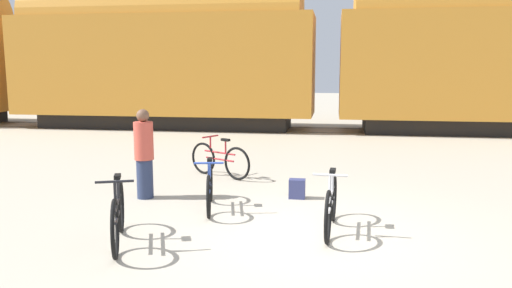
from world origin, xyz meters
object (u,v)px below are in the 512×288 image
at_px(bicycle_blue, 210,188).
at_px(bicycle_maroon, 220,160).
at_px(freight_train, 327,49).
at_px(backpack, 297,189).
at_px(person_in_red, 144,154).
at_px(bicycle_black, 118,215).
at_px(bicycle_silver, 331,205).

distance_m(bicycle_blue, bicycle_maroon, 2.41).
bearing_deg(bicycle_blue, freight_train, 81.18).
bearing_deg(backpack, person_in_red, -171.65).
height_order(bicycle_maroon, backpack, bicycle_maroon).
distance_m(freight_train, bicycle_maroon, 8.96).
height_order(freight_train, bicycle_black, freight_train).
relative_size(bicycle_blue, person_in_red, 1.05).
height_order(freight_train, person_in_red, freight_train).
distance_m(person_in_red, backpack, 2.73).
xyz_separation_m(bicycle_black, backpack, (2.11, 2.66, -0.22)).
xyz_separation_m(freight_train, bicycle_black, (-2.43, -12.50, -2.54)).
bearing_deg(backpack, freight_train, 88.15).
distance_m(bicycle_silver, person_in_red, 3.52).
relative_size(bicycle_blue, bicycle_silver, 0.96).
xyz_separation_m(freight_train, person_in_red, (-2.95, -10.22, -2.14)).
height_order(bicycle_black, backpack, bicycle_black).
relative_size(bicycle_black, backpack, 4.84).
bearing_deg(bicycle_black, freight_train, 79.02).
distance_m(freight_train, bicycle_blue, 11.15).
distance_m(bicycle_silver, backpack, 1.83).
distance_m(bicycle_maroon, backpack, 2.30).
distance_m(bicycle_black, person_in_red, 2.37).
xyz_separation_m(bicycle_black, person_in_red, (-0.53, 2.28, 0.40)).
relative_size(bicycle_blue, bicycle_black, 1.00).
xyz_separation_m(bicycle_blue, backpack, (1.35, 0.88, -0.18)).
relative_size(bicycle_maroon, backpack, 4.27).
bearing_deg(bicycle_blue, person_in_red, 158.94).
xyz_separation_m(bicycle_maroon, backpack, (1.73, -1.50, -0.19)).
relative_size(bicycle_maroon, person_in_red, 0.93).
relative_size(freight_train, person_in_red, 30.55).
relative_size(bicycle_silver, backpack, 5.04).
xyz_separation_m(person_in_red, backpack, (2.64, 0.39, -0.61)).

